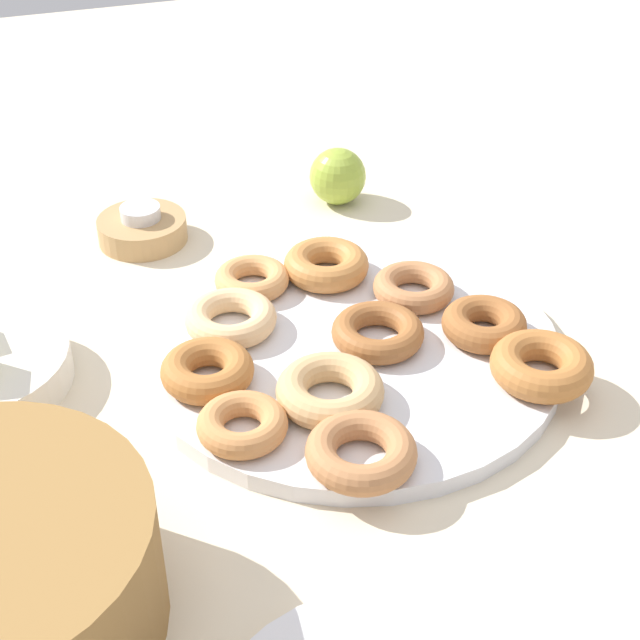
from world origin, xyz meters
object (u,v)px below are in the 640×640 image
Objects in this scene: donut_plate at (349,347)px; donut_3 at (326,265)px; donut_9 at (541,366)px; tealight at (140,213)px; apple at (338,176)px; donut_10 at (231,318)px; donut_2 at (207,370)px; donut_7 at (242,424)px; candle_holder at (142,229)px; donut_8 at (414,287)px; donut_4 at (484,324)px; donut_0 at (378,332)px; donut_1 at (330,391)px; donut_6 at (361,452)px; donut_5 at (252,279)px.

donut_3 reaches higher than donut_plate.
donut_9 is 2.02× the size of tealight.
apple is (0.30, -0.10, 0.03)m from donut_plate.
donut_2 is at bearing 150.61° from donut_10.
candle_holder is at bearing 1.99° from donut_7.
donut_8 is 1.20× the size of apple.
donut_8 is at bearing 23.33° from donut_4.
donut_4 reaches higher than donut_0.
apple is (0.38, -0.15, 0.00)m from donut_1.
donut_10 is 1.95× the size of tealight.
candle_holder is at bearing 0.00° from tealight.
donut_9 is (-0.10, -0.12, 0.00)m from donut_0.
tealight is at bearing 10.91° from donut_10.
donut_1 and donut_2 have the same top height.
donut_3 is (0.11, -0.02, 0.02)m from donut_plate.
donut_plate is at bearing 51.17° from donut_9.
tealight is at bearing 0.00° from candle_holder.
donut_3 is 0.99× the size of donut_6.
apple reaches higher than donut_3.
donut_plate is 0.16m from donut_7.
donut_0 is 0.97× the size of donut_6.
donut_1 is 0.18m from donut_4.
donut_3 is 0.08m from donut_5.
donut_plate is 0.32m from tealight.
donut_9 is 1.34× the size of apple.
donut_2 is 0.94× the size of donut_3.
donut_2 is 0.08m from donut_10.
donut_plate is at bearing 161.66° from apple.
donut_10 reaches higher than donut_5.
donut_5 is 0.24m from apple.
donut_plate is 8.81× the size of tealight.
donut_2 reaches higher than donut_7.
donut_3 is at bearing -136.10° from candle_holder.
donut_5 is 0.85× the size of donut_6.
donut_9 is at bearing -174.27° from apple.
donut_9 reaches higher than candle_holder.
donut_3 reaches higher than donut_2.
tealight reaches higher than donut_0.
apple is at bearing -37.40° from donut_2.
donut_4 is (0.04, -0.17, -0.00)m from donut_1.
donut_9 is (-0.23, -0.12, 0.00)m from donut_3.
donut_7 is 0.93× the size of donut_8.
donut_3 is 0.88× the size of candle_holder.
donut_0 is 0.13m from donut_3.
donut_2 is 0.40m from apple.
donut_8 is 0.17m from donut_9.
donut_4 is 1.78× the size of tealight.
donut_9 reaches higher than donut_4.
donut_2 is 0.30m from donut_9.
donut_6 is at bearing -168.14° from tealight.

